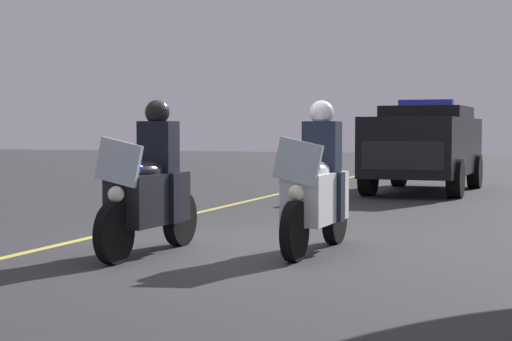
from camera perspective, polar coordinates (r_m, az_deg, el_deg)
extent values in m
plane|color=#333335|center=(10.01, -0.05, -5.16)|extent=(80.00, 80.00, 0.00)
cube|color=#E0D14C|center=(10.97, -11.22, -4.49)|extent=(48.00, 0.12, 0.01)
cylinder|color=black|center=(8.76, -9.60, -4.23)|extent=(0.64, 0.14, 0.64)
cylinder|color=black|center=(10.06, -5.17, -3.29)|extent=(0.64, 0.16, 0.64)
cube|color=black|center=(9.36, -7.30, -1.92)|extent=(1.21, 0.48, 0.56)
ellipsoid|color=black|center=(9.29, -7.46, -0.10)|extent=(0.57, 0.34, 0.24)
cube|color=silver|center=(8.79, -9.30, 0.57)|extent=(0.08, 0.56, 0.53)
sphere|color=#F9F4CC|center=(8.75, -9.49, -1.60)|extent=(0.17, 0.17, 0.17)
sphere|color=red|center=(8.98, -9.75, 0.17)|extent=(0.09, 0.09, 0.09)
sphere|color=#1933F2|center=(8.82, -7.97, 0.13)|extent=(0.09, 0.09, 0.09)
cube|color=black|center=(9.53, -6.66, 1.54)|extent=(0.29, 0.41, 0.60)
cube|color=black|center=(9.41, -5.74, -1.88)|extent=(0.18, 0.15, 0.56)
cube|color=black|center=(9.60, -7.86, -1.80)|extent=(0.18, 0.15, 0.56)
sphere|color=black|center=(9.51, -6.73, 3.95)|extent=(0.28, 0.28, 0.28)
cylinder|color=black|center=(8.81, 2.64, -4.15)|extent=(0.64, 0.14, 0.64)
cylinder|color=black|center=(10.24, 5.37, -3.19)|extent=(0.64, 0.16, 0.64)
cube|color=white|center=(9.47, 4.08, -1.85)|extent=(1.21, 0.48, 0.56)
ellipsoid|color=white|center=(9.41, 4.00, -0.05)|extent=(0.57, 0.34, 0.24)
cube|color=silver|center=(8.85, 2.86, 0.62)|extent=(0.08, 0.56, 0.53)
sphere|color=#F9F4CC|center=(8.81, 2.73, -1.54)|extent=(0.17, 0.17, 0.17)
sphere|color=red|center=(9.03, 2.17, 0.22)|extent=(0.09, 0.09, 0.09)
sphere|color=#1933F2|center=(8.93, 4.10, 0.18)|extent=(0.09, 0.09, 0.09)
cube|color=black|center=(9.67, 4.50, 1.57)|extent=(0.29, 0.41, 0.60)
cube|color=black|center=(9.58, 5.53, -1.80)|extent=(0.18, 0.15, 0.56)
cube|color=black|center=(9.70, 3.25, -1.74)|extent=(0.18, 0.15, 0.56)
sphere|color=silver|center=(9.65, 4.48, 3.94)|extent=(0.28, 0.28, 0.28)
cube|color=black|center=(19.01, 11.40, 1.64)|extent=(4.96, 2.06, 1.24)
cube|color=black|center=(19.31, 11.58, 3.74)|extent=(2.46, 1.82, 0.36)
cube|color=#2633D8|center=(19.12, 11.48, 4.53)|extent=(0.32, 1.21, 0.14)
cube|color=black|center=(16.66, 9.94, 1.02)|extent=(0.17, 1.62, 0.56)
cylinder|color=black|center=(17.36, 13.40, -0.53)|extent=(0.81, 0.31, 0.80)
cylinder|color=black|center=(17.71, 7.63, -0.42)|extent=(0.81, 0.31, 0.80)
cylinder|color=black|center=(20.43, 14.64, -0.05)|extent=(0.81, 0.31, 0.80)
cylinder|color=black|center=(20.73, 9.69, 0.04)|extent=(0.81, 0.31, 0.80)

